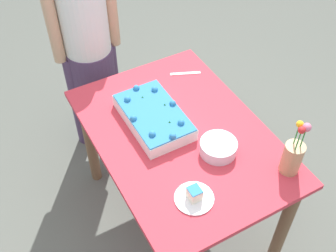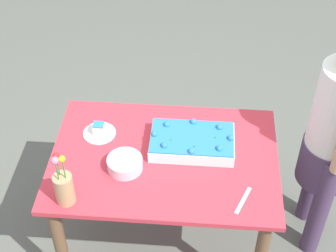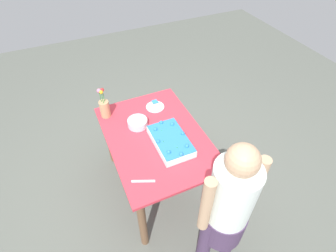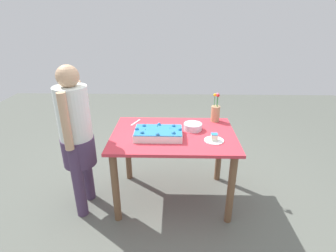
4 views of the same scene
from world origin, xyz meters
name	(u,v)px [view 4 (image 4 of 4)]	position (x,y,z in m)	size (l,w,h in m)	color
ground_plane	(172,196)	(0.00, 0.00, 0.00)	(8.00, 8.00, 0.00)	#5B6057
dining_table	(173,146)	(0.00, 0.00, 0.64)	(1.23, 0.86, 0.78)	#CB3442
sheet_cake	(158,133)	(0.15, 0.08, 0.82)	(0.46, 0.28, 0.10)	white
serving_plate_with_slice	(214,139)	(-0.38, 0.15, 0.80)	(0.19, 0.19, 0.07)	white
cake_knife	(135,122)	(0.42, -0.28, 0.78)	(0.19, 0.02, 0.00)	silver
flower_vase	(215,112)	(-0.46, -0.34, 0.88)	(0.10, 0.10, 0.32)	tan
fruit_bowl	(192,127)	(-0.20, -0.10, 0.81)	(0.19, 0.19, 0.07)	silver
person_standing	(76,133)	(0.92, 0.16, 0.85)	(0.31, 0.45, 1.49)	#483353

